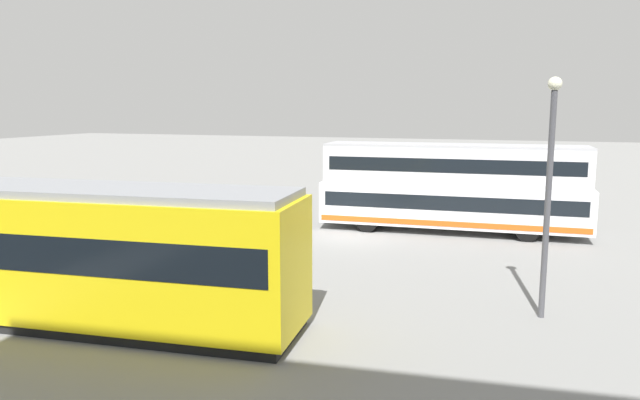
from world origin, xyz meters
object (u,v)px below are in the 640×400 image
Objects in this scene: double_decker_bus at (452,188)px; pedestrian_near_railing at (219,223)px; info_sign at (106,209)px; street_lamp at (549,179)px; pedestrian_crossing at (238,263)px; tram_yellow at (50,250)px.

pedestrian_near_railing is (8.41, 6.19, -1.01)m from double_decker_bus.
info_sign is at bearing 31.09° from pedestrian_near_railing.
street_lamp is at bearing 109.00° from double_decker_bus.
street_lamp is (-8.66, -0.83, 2.79)m from pedestrian_crossing.
info_sign is at bearing 34.81° from double_decker_bus.
street_lamp is (-12.39, -4.30, 1.89)m from tram_yellow.
street_lamp reaches higher than pedestrian_near_railing.
info_sign is at bearing -62.82° from tram_yellow.
double_decker_bus is 17.17m from tram_yellow.
tram_yellow is 2.16× the size of street_lamp.
double_decker_bus is at bearing -143.67° from pedestrian_near_railing.
pedestrian_near_railing is 0.70× the size of info_sign.
pedestrian_crossing is (5.07, 11.27, -1.06)m from double_decker_bus.
double_decker_bus is 12.40m from pedestrian_crossing.
double_decker_bus is 4.68× the size of info_sign.
tram_yellow is 13.25m from street_lamp.
info_sign is (6.99, -2.89, 0.78)m from pedestrian_crossing.
info_sign reaches higher than pedestrian_near_railing.
street_lamp reaches higher than pedestrian_crossing.
pedestrian_near_railing is at bearing -92.55° from tram_yellow.
street_lamp is (-3.59, 10.44, 1.74)m from double_decker_bus.
double_decker_bus is at bearing -120.82° from tram_yellow.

